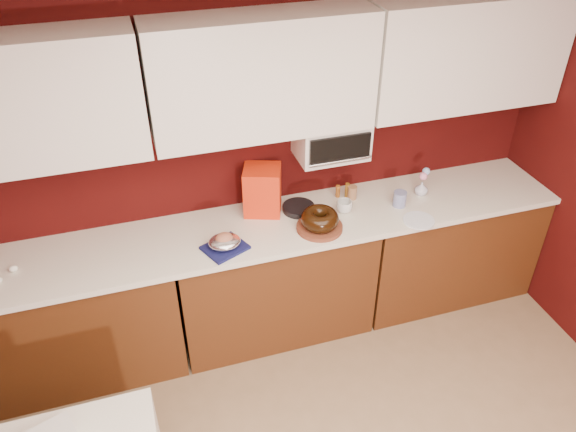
{
  "coord_description": "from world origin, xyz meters",
  "views": [
    {
      "loc": [
        -0.79,
        -0.91,
        3.03
      ],
      "look_at": [
        0.08,
        1.84,
        1.02
      ],
      "focal_mm": 35.0,
      "sensor_mm": 36.0,
      "label": 1
    }
  ],
  "objects_px": {
    "toaster_oven": "(331,138)",
    "flower_vase": "(421,188)",
    "foil_ham_nest": "(225,242)",
    "coffee_mug": "(344,205)",
    "blue_jar": "(400,199)",
    "pandoro_box": "(262,190)",
    "bundt_cake": "(320,219)"
  },
  "relations": [
    {
      "from": "bundt_cake",
      "to": "coffee_mug",
      "type": "height_order",
      "value": "bundt_cake"
    },
    {
      "from": "blue_jar",
      "to": "pandoro_box",
      "type": "bearing_deg",
      "value": 166.35
    },
    {
      "from": "toaster_oven",
      "to": "bundt_cake",
      "type": "relative_size",
      "value": 1.84
    },
    {
      "from": "coffee_mug",
      "to": "blue_jar",
      "type": "xyz_separation_m",
      "value": [
        0.39,
        -0.04,
        0.0
      ]
    },
    {
      "from": "foil_ham_nest",
      "to": "toaster_oven",
      "type": "bearing_deg",
      "value": 22.0
    },
    {
      "from": "coffee_mug",
      "to": "blue_jar",
      "type": "relative_size",
      "value": 0.97
    },
    {
      "from": "toaster_oven",
      "to": "bundt_cake",
      "type": "distance_m",
      "value": 0.53
    },
    {
      "from": "pandoro_box",
      "to": "flower_vase",
      "type": "height_order",
      "value": "pandoro_box"
    },
    {
      "from": "toaster_oven",
      "to": "pandoro_box",
      "type": "xyz_separation_m",
      "value": [
        -0.46,
        0.01,
        -0.31
      ]
    },
    {
      "from": "pandoro_box",
      "to": "coffee_mug",
      "type": "xyz_separation_m",
      "value": [
        0.52,
        -0.18,
        -0.11
      ]
    },
    {
      "from": "bundt_cake",
      "to": "pandoro_box",
      "type": "relative_size",
      "value": 0.75
    },
    {
      "from": "bundt_cake",
      "to": "flower_vase",
      "type": "distance_m",
      "value": 0.84
    },
    {
      "from": "foil_ham_nest",
      "to": "coffee_mug",
      "type": "bearing_deg",
      "value": 10.43
    },
    {
      "from": "foil_ham_nest",
      "to": "pandoro_box",
      "type": "xyz_separation_m",
      "value": [
        0.33,
        0.33,
        0.11
      ]
    },
    {
      "from": "foil_ham_nest",
      "to": "flower_vase",
      "type": "xyz_separation_m",
      "value": [
        1.44,
        0.2,
        0.0
      ]
    },
    {
      "from": "toaster_oven",
      "to": "pandoro_box",
      "type": "distance_m",
      "value": 0.56
    },
    {
      "from": "foil_ham_nest",
      "to": "coffee_mug",
      "type": "xyz_separation_m",
      "value": [
        0.85,
        0.16,
        -0.0
      ]
    },
    {
      "from": "toaster_oven",
      "to": "flower_vase",
      "type": "bearing_deg",
      "value": -10.92
    },
    {
      "from": "toaster_oven",
      "to": "flower_vase",
      "type": "xyz_separation_m",
      "value": [
        0.65,
        -0.12,
        -0.42
      ]
    },
    {
      "from": "bundt_cake",
      "to": "pandoro_box",
      "type": "distance_m",
      "value": 0.43
    },
    {
      "from": "pandoro_box",
      "to": "toaster_oven",
      "type": "bearing_deg",
      "value": 18.09
    },
    {
      "from": "toaster_oven",
      "to": "flower_vase",
      "type": "height_order",
      "value": "toaster_oven"
    },
    {
      "from": "foil_ham_nest",
      "to": "flower_vase",
      "type": "distance_m",
      "value": 1.46
    },
    {
      "from": "toaster_oven",
      "to": "pandoro_box",
      "type": "relative_size",
      "value": 1.39
    },
    {
      "from": "toaster_oven",
      "to": "foil_ham_nest",
      "type": "bearing_deg",
      "value": -158.0
    },
    {
      "from": "coffee_mug",
      "to": "pandoro_box",
      "type": "bearing_deg",
      "value": 161.0
    },
    {
      "from": "coffee_mug",
      "to": "blue_jar",
      "type": "bearing_deg",
      "value": -6.13
    },
    {
      "from": "toaster_oven",
      "to": "pandoro_box",
      "type": "height_order",
      "value": "toaster_oven"
    },
    {
      "from": "toaster_oven",
      "to": "blue_jar",
      "type": "bearing_deg",
      "value": -25.22
    },
    {
      "from": "flower_vase",
      "to": "toaster_oven",
      "type": "bearing_deg",
      "value": 169.08
    },
    {
      "from": "pandoro_box",
      "to": "foil_ham_nest",
      "type": "bearing_deg",
      "value": -115.31
    },
    {
      "from": "toaster_oven",
      "to": "blue_jar",
      "type": "distance_m",
      "value": 0.64
    }
  ]
}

